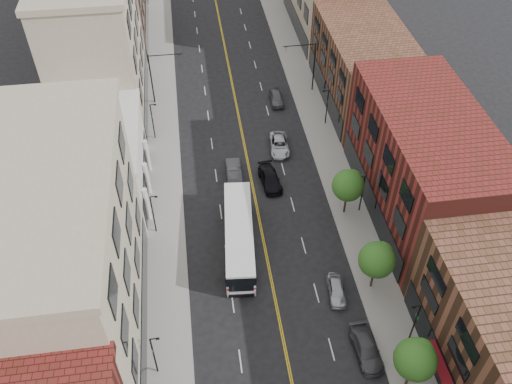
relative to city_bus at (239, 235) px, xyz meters
name	(u,v)px	position (x,y,z in m)	size (l,w,h in m)	color
sidewalk_left	(164,163)	(-7.42, 14.34, -1.81)	(4.00, 110.00, 0.15)	gray
sidewalk_right	(327,148)	(12.58, 14.34, -1.81)	(4.00, 110.00, 0.15)	gray
bldg_l_tanoffice	(66,267)	(-14.42, -7.66, 7.11)	(10.00, 22.00, 18.00)	tan
bldg_l_white	(96,165)	(-14.42, 10.34, 2.11)	(10.00, 14.00, 8.00)	silver
bldg_l_far_a	(97,46)	(-14.42, 27.34, 7.11)	(10.00, 20.00, 18.00)	tan
bldg_r_mid	(423,164)	(19.58, 3.34, 4.11)	(10.00, 22.00, 12.00)	#581E17
bldg_r_far_a	(364,67)	(19.58, 24.34, 3.11)	(10.00, 20.00, 10.00)	brown
tree_r_1	(416,358)	(11.97, -16.59, 2.24)	(3.40, 3.40, 5.59)	black
tree_r_2	(378,259)	(11.97, -6.59, 2.24)	(3.40, 3.40, 5.59)	black
tree_r_3	(349,184)	(11.97, 3.41, 2.24)	(3.40, 3.40, 5.59)	black
lamp_l_1	(154,354)	(-8.37, -12.66, 1.08)	(0.81, 0.55, 5.05)	black
lamp_l_2	(153,212)	(-8.37, 3.34, 1.08)	(0.81, 0.55, 5.05)	black
lamp_l_3	(153,119)	(-8.37, 19.34, 1.08)	(0.81, 0.55, 5.05)	black
lamp_r_1	(415,321)	(13.53, -12.66, 1.08)	(0.81, 0.55, 5.05)	black
lamp_r_2	(362,191)	(13.53, 3.34, 1.08)	(0.81, 0.55, 5.05)	black
lamp_r_3	(327,105)	(13.53, 19.34, 1.08)	(0.81, 0.55, 5.05)	black
signal_mast_left	(156,73)	(-7.69, 27.34, 2.76)	(4.49, 0.18, 7.20)	black
signal_mast_right	(309,61)	(12.84, 27.34, 2.76)	(4.49, 0.18, 7.20)	black
city_bus	(239,235)	(0.00, 0.00, 0.00)	(3.85, 12.82, 3.25)	silver
car_parked_mid	(366,349)	(9.38, -13.44, -1.18)	(1.97, 4.86, 1.41)	#424145
car_parked_far	(337,290)	(8.38, -7.07, -1.23)	(1.57, 3.89, 1.33)	#AEB0B7
car_lane_behind	(234,171)	(0.66, 10.99, -1.12)	(1.64, 4.69, 1.55)	#434448
car_lane_a	(270,179)	(4.62, 9.05, -1.17)	(2.02, 4.97, 1.44)	black
car_lane_b	(279,145)	(6.75, 15.08, -1.19)	(2.30, 5.00, 1.39)	silver
car_lane_c	(276,98)	(8.08, 25.16, -1.16)	(1.72, 4.28, 1.46)	#515256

